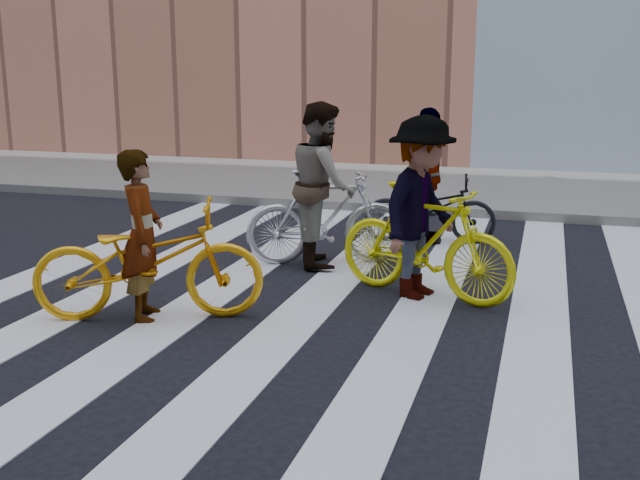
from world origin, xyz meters
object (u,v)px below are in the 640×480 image
at_px(bike_dark_rear, 430,209).
at_px(rider_mid, 323,184).
at_px(bike_yellow_left, 148,261).
at_px(bike_yellow_right, 425,241).
at_px(rider_right, 421,208).
at_px(rider_rear, 427,176).
at_px(bike_silver_mid, 327,217).
at_px(rider_left, 142,236).

xyz_separation_m(bike_dark_rear, rider_mid, (-1.06, -1.50, 0.51)).
relative_size(bike_yellow_left, bike_yellow_right, 1.08).
bearing_deg(rider_right, rider_mid, 72.36).
xyz_separation_m(bike_yellow_left, rider_rear, (1.99, 3.91, 0.35)).
relative_size(bike_silver_mid, rider_left, 1.20).
height_order(rider_left, rider_right, rider_right).
bearing_deg(bike_yellow_left, bike_silver_mid, -45.10).
bearing_deg(bike_yellow_left, rider_mid, -44.09).
xyz_separation_m(bike_silver_mid, rider_left, (-1.08, -2.41, 0.22)).
xyz_separation_m(bike_yellow_right, rider_left, (-2.42, -1.42, 0.21)).
distance_m(rider_left, rider_rear, 4.41).
distance_m(bike_silver_mid, rider_left, 2.65).
bearing_deg(bike_yellow_left, bike_yellow_right, -81.03).
distance_m(bike_yellow_left, bike_yellow_right, 2.76).
relative_size(bike_yellow_left, rider_right, 1.14).
bearing_deg(rider_right, rider_rear, 26.40).
distance_m(bike_dark_rear, rider_right, 2.55).
height_order(bike_silver_mid, rider_mid, rider_mid).
bearing_deg(rider_left, rider_mid, -45.10).
xyz_separation_m(bike_yellow_left, rider_right, (2.32, 1.42, 0.37)).
bearing_deg(bike_yellow_left, rider_left, 67.98).
height_order(bike_yellow_right, rider_rear, rider_rear).
distance_m(rider_right, rider_rear, 2.51).
bearing_deg(rider_right, bike_silver_mid, 71.32).
relative_size(bike_yellow_right, rider_right, 1.06).
bearing_deg(bike_silver_mid, rider_mid, 68.35).
distance_m(bike_dark_rear, rider_left, 4.45).
bearing_deg(bike_dark_rear, bike_silver_mid, 137.96).
distance_m(bike_silver_mid, rider_rear, 1.81).
xyz_separation_m(rider_mid, rider_right, (1.34, -0.99, -0.04)).
bearing_deg(bike_dark_rear, bike_yellow_left, 144.40).
height_order(bike_yellow_right, rider_left, rider_left).
relative_size(rider_mid, rider_right, 1.04).
distance_m(bike_yellow_left, bike_silver_mid, 2.62).
relative_size(bike_silver_mid, rider_right, 1.03).
relative_size(bike_yellow_left, bike_silver_mid, 1.11).
distance_m(rider_left, rider_right, 2.77).
xyz_separation_m(rider_left, rider_mid, (1.03, 2.41, 0.17)).
relative_size(bike_yellow_right, bike_dark_rear, 1.12).
relative_size(bike_dark_rear, rider_mid, 0.91).
xyz_separation_m(bike_dark_rear, rider_right, (0.28, -2.49, 0.47)).
relative_size(rider_left, rider_mid, 0.83).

